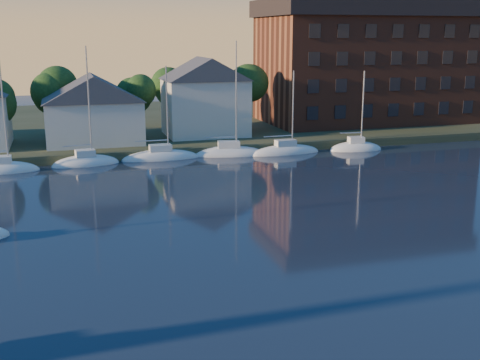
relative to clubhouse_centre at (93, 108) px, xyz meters
name	(u,v)px	position (x,y,z in m)	size (l,w,h in m)	color
shoreline_land	(129,127)	(6.00, 18.00, -5.13)	(160.00, 50.00, 2.00)	#303720
wooden_dock	(152,156)	(6.00, -5.00, -5.13)	(120.00, 3.00, 1.00)	brown
clubhouse_centre	(93,108)	(0.00, 0.00, 0.00)	(11.55, 8.40, 8.08)	silver
clubhouse_east	(205,96)	(14.00, 2.00, 0.87)	(10.50, 8.40, 9.80)	silver
condo_block	(367,61)	(40.00, 7.95, 4.66)	(31.00, 17.00, 17.40)	brown
tree_line	(153,85)	(8.00, 6.00, 2.04)	(93.40, 5.40, 8.90)	#362518
moored_fleet	(81,165)	(-2.00, -8.00, -5.03)	(71.50, 2.40, 12.05)	silver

